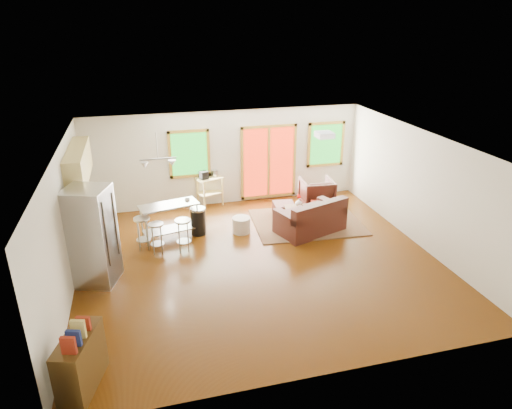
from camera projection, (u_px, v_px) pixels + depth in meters
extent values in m
cube|color=#361A04|center=(260.00, 261.00, 9.82)|extent=(7.50, 7.00, 0.02)
cube|color=silver|center=(260.00, 143.00, 8.83)|extent=(7.50, 7.00, 0.02)
cube|color=beige|center=(226.00, 158.00, 12.46)|extent=(7.50, 0.02, 2.60)
cube|color=beige|center=(64.00, 225.00, 8.44)|extent=(0.02, 7.00, 2.60)
cube|color=beige|center=(421.00, 189.00, 10.21)|extent=(0.02, 7.00, 2.60)
cube|color=beige|center=(327.00, 301.00, 6.19)|extent=(7.50, 0.02, 2.60)
cube|color=#156118|center=(189.00, 154.00, 12.11)|extent=(0.94, 0.02, 1.14)
cube|color=olive|center=(188.00, 131.00, 11.87)|extent=(1.10, 0.05, 0.08)
cube|color=olive|center=(191.00, 176.00, 12.34)|extent=(1.10, 0.05, 0.08)
cube|color=olive|center=(170.00, 155.00, 11.99)|extent=(0.08, 0.05, 1.30)
cube|color=olive|center=(208.00, 153.00, 12.23)|extent=(0.08, 0.05, 1.30)
cube|color=red|center=(269.00, 162.00, 12.78)|extent=(1.44, 0.02, 1.94)
cube|color=olive|center=(269.00, 127.00, 12.39)|extent=(1.60, 0.05, 0.08)
cube|color=olive|center=(268.00, 196.00, 13.16)|extent=(1.60, 0.05, 0.08)
cube|color=olive|center=(242.00, 164.00, 12.60)|extent=(0.08, 0.05, 2.10)
cube|color=olive|center=(294.00, 160.00, 12.96)|extent=(0.08, 0.05, 2.10)
cube|color=olive|center=(269.00, 162.00, 12.78)|extent=(0.08, 0.05, 1.94)
cube|color=#156118|center=(326.00, 144.00, 13.03)|extent=(0.94, 0.02, 1.14)
cube|color=olive|center=(327.00, 123.00, 12.79)|extent=(1.10, 0.05, 0.08)
cube|color=olive|center=(325.00, 165.00, 13.26)|extent=(1.10, 0.05, 0.08)
cube|color=olive|center=(309.00, 145.00, 12.91)|extent=(0.08, 0.05, 1.30)
cube|color=olive|center=(342.00, 143.00, 13.15)|extent=(0.08, 0.05, 1.30)
cube|color=#465B35|center=(307.00, 222.00, 11.66)|extent=(2.83, 2.26, 0.03)
cube|color=black|center=(310.00, 223.00, 11.11)|extent=(1.81, 1.39, 0.45)
cube|color=black|center=(320.00, 211.00, 10.68)|extent=(1.58, 0.73, 0.41)
cube|color=black|center=(288.00, 218.00, 10.63)|extent=(0.50, 0.93, 0.17)
cube|color=black|center=(332.00, 205.00, 11.35)|extent=(0.50, 0.93, 0.17)
cube|color=black|center=(298.00, 214.00, 10.86)|extent=(0.82, 0.77, 0.13)
cube|color=black|center=(320.00, 208.00, 11.22)|extent=(0.82, 0.77, 0.13)
cube|color=#36230C|center=(304.00, 209.00, 11.56)|extent=(1.04, 0.72, 0.04)
cube|color=#36230C|center=(290.00, 220.00, 11.40)|extent=(0.07, 0.07, 0.35)
cube|color=#36230C|center=(321.00, 218.00, 11.48)|extent=(0.07, 0.07, 0.35)
cube|color=#36230C|center=(287.00, 213.00, 11.79)|extent=(0.07, 0.07, 0.35)
cube|color=#36230C|center=(318.00, 212.00, 11.87)|extent=(0.07, 0.07, 0.35)
imported|color=black|center=(317.00, 191.00, 12.53)|extent=(0.90, 0.85, 0.87)
cube|color=black|center=(284.00, 209.00, 12.00)|extent=(0.58, 0.58, 0.35)
cylinder|color=beige|center=(241.00, 225.00, 11.07)|extent=(0.57, 0.57, 0.38)
imported|color=silver|center=(299.00, 202.00, 11.62)|extent=(0.19, 0.20, 0.18)
sphere|color=#C40900|center=(300.00, 197.00, 11.59)|extent=(0.07, 0.07, 0.07)
sphere|color=#C40900|center=(298.00, 197.00, 11.54)|extent=(0.07, 0.07, 0.07)
sphere|color=#C40900|center=(298.00, 195.00, 11.59)|extent=(0.07, 0.07, 0.07)
imported|color=maroon|center=(311.00, 197.00, 11.76)|extent=(0.23, 0.10, 0.31)
cube|color=tan|center=(94.00, 227.00, 10.36)|extent=(0.60, 2.20, 0.90)
cube|color=black|center=(91.00, 208.00, 10.18)|extent=(0.64, 2.24, 0.04)
cube|color=tan|center=(78.00, 164.00, 9.76)|extent=(0.36, 2.20, 0.70)
cylinder|color=#B7BABC|center=(89.00, 212.00, 9.69)|extent=(0.12, 0.12, 0.18)
cube|color=black|center=(91.00, 197.00, 10.49)|extent=(0.22, 0.18, 0.20)
cube|color=#B7BABC|center=(92.00, 236.00, 8.73)|extent=(0.99, 0.98, 1.96)
cube|color=gray|center=(111.00, 237.00, 8.70)|extent=(0.26, 0.69, 1.92)
cylinder|color=gray|center=(106.00, 235.00, 8.42)|extent=(0.03, 0.03, 1.31)
cylinder|color=gray|center=(116.00, 224.00, 8.86)|extent=(0.03, 0.03, 1.31)
cube|color=#B7BABC|center=(169.00, 205.00, 10.55)|extent=(1.44, 0.83, 0.04)
cube|color=gray|center=(171.00, 229.00, 10.78)|extent=(1.33, 0.74, 0.03)
cylinder|color=gray|center=(147.00, 231.00, 10.28)|extent=(0.04, 0.04, 0.82)
cylinder|color=gray|center=(198.00, 220.00, 10.80)|extent=(0.04, 0.04, 0.82)
cylinder|color=gray|center=(142.00, 224.00, 10.62)|extent=(0.04, 0.04, 0.82)
cylinder|color=gray|center=(192.00, 214.00, 11.14)|extent=(0.04, 0.04, 0.82)
imported|color=silver|center=(187.00, 200.00, 10.39)|extent=(0.15, 0.14, 0.12)
cylinder|color=#B7BABC|center=(142.00, 219.00, 10.07)|extent=(0.38, 0.38, 0.04)
cylinder|color=gray|center=(148.00, 232.00, 10.32)|extent=(0.03, 0.03, 0.72)
cylinder|color=gray|center=(139.00, 233.00, 10.28)|extent=(0.03, 0.03, 0.72)
cylinder|color=gray|center=(139.00, 237.00, 10.11)|extent=(0.03, 0.03, 0.72)
cylinder|color=gray|center=(148.00, 236.00, 10.14)|extent=(0.03, 0.03, 0.72)
cylinder|color=gray|center=(144.00, 239.00, 10.26)|extent=(0.35, 0.35, 0.02)
cylinder|color=#B7BABC|center=(156.00, 224.00, 9.92)|extent=(0.34, 0.34, 0.04)
cylinder|color=gray|center=(161.00, 237.00, 10.16)|extent=(0.02, 0.02, 0.67)
cylinder|color=gray|center=(153.00, 238.00, 10.11)|extent=(0.02, 0.02, 0.67)
cylinder|color=gray|center=(153.00, 241.00, 9.95)|extent=(0.02, 0.02, 0.67)
cylinder|color=gray|center=(162.00, 240.00, 10.00)|extent=(0.02, 0.02, 0.67)
cylinder|color=gray|center=(158.00, 244.00, 10.10)|extent=(0.31, 0.31, 0.01)
cylinder|color=#B7BABC|center=(183.00, 221.00, 10.00)|extent=(0.39, 0.39, 0.04)
cylinder|color=gray|center=(188.00, 234.00, 10.24)|extent=(0.03, 0.03, 0.71)
cylinder|color=gray|center=(179.00, 235.00, 10.21)|extent=(0.03, 0.03, 0.71)
cylinder|color=gray|center=(179.00, 238.00, 10.04)|extent=(0.03, 0.03, 0.71)
cylinder|color=gray|center=(188.00, 238.00, 10.07)|extent=(0.03, 0.03, 0.71)
cylinder|color=gray|center=(184.00, 241.00, 10.19)|extent=(0.35, 0.35, 0.02)
cylinder|color=black|center=(198.00, 222.00, 10.94)|extent=(0.47, 0.47, 0.63)
cylinder|color=#B7BABC|center=(198.00, 209.00, 10.82)|extent=(0.49, 0.49, 0.05)
cube|color=tan|center=(210.00, 178.00, 12.39)|extent=(0.80, 0.67, 0.04)
cube|color=tan|center=(210.00, 193.00, 12.55)|extent=(0.75, 0.63, 0.03)
cube|color=tan|center=(204.00, 196.00, 12.25)|extent=(0.05, 0.05, 0.82)
cube|color=tan|center=(222.00, 192.00, 12.58)|extent=(0.05, 0.05, 0.82)
cube|color=tan|center=(198.00, 193.00, 12.51)|extent=(0.05, 0.05, 0.82)
cube|color=tan|center=(216.00, 188.00, 12.83)|extent=(0.05, 0.05, 0.82)
cube|color=black|center=(204.00, 175.00, 12.24)|extent=(0.27, 0.26, 0.21)
cylinder|color=#B7BABC|center=(215.00, 173.00, 12.45)|extent=(0.20, 0.20, 0.18)
cube|color=#36230C|center=(81.00, 362.00, 6.33)|extent=(0.64, 1.03, 0.86)
cube|color=maroon|center=(68.00, 346.00, 5.82)|extent=(0.20, 0.11, 0.26)
cube|color=navy|center=(74.00, 338.00, 5.97)|extent=(0.20, 0.11, 0.24)
cube|color=tan|center=(78.00, 329.00, 6.11)|extent=(0.20, 0.11, 0.28)
cube|color=maroon|center=(83.00, 323.00, 6.27)|extent=(0.20, 0.11, 0.21)
cube|color=white|center=(325.00, 135.00, 9.77)|extent=(0.35, 0.35, 0.12)
cylinder|color=gray|center=(157.00, 146.00, 9.84)|extent=(0.02, 0.02, 0.60)
cube|color=gray|center=(158.00, 159.00, 9.95)|extent=(0.80, 0.04, 0.03)
cone|color=#B7BABC|center=(144.00, 165.00, 9.93)|extent=(0.18, 0.18, 0.14)
cone|color=#B7BABC|center=(172.00, 163.00, 10.07)|extent=(0.18, 0.18, 0.14)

